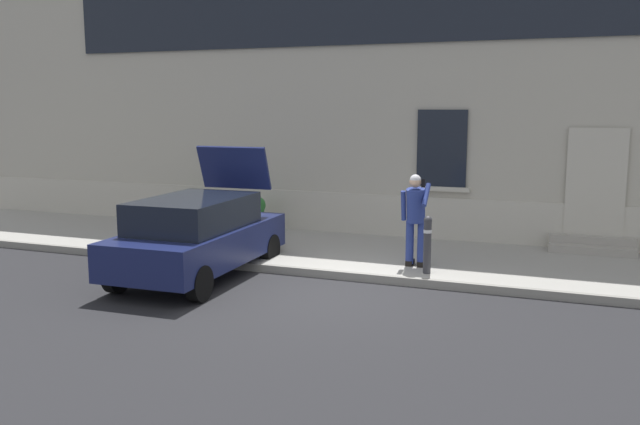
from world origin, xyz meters
name	(u,v)px	position (x,y,z in m)	size (l,w,h in m)	color
ground_plane	(320,292)	(0.00, 0.00, 0.00)	(80.00, 80.00, 0.00)	#232326
sidewalk	(368,254)	(0.00, 2.80, 0.07)	(24.00, 3.60, 0.15)	#99968E
curb_edge	(338,275)	(0.00, 0.94, 0.07)	(24.00, 0.12, 0.15)	gray
building_facade	(401,80)	(0.01, 5.29, 3.73)	(24.00, 1.52, 7.50)	#B2AD9E
entrance_stoop	(592,246)	(4.35, 4.33, 0.28)	(1.68, 0.64, 0.32)	#9E998E
hatchback_car_navy	(198,235)	(-2.44, 0.15, 0.80)	(1.86, 4.10, 2.34)	#161E4C
bollard_near_person	(427,243)	(1.54, 1.35, 0.71)	(0.15, 0.15, 1.04)	#333338
bollard_far_left	(230,228)	(-2.44, 1.35, 0.71)	(0.15, 0.15, 1.04)	#333338
person_on_phone	(416,214)	(1.22, 1.76, 1.15)	(0.51, 0.50, 1.74)	navy
planter_terracotta	(185,208)	(-5.13, 3.99, 0.61)	(0.44, 0.44, 0.86)	#B25B38
planter_olive	(257,213)	(-3.11, 3.92, 0.61)	(0.44, 0.44, 0.86)	#606B38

